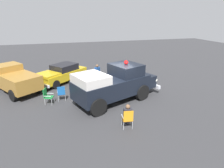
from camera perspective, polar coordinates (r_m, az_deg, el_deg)
ground_plane at (r=12.39m, az=0.85°, el=-5.24°), size 60.00×60.00×0.00m
vintage_fire_truck at (r=12.05m, az=0.88°, el=0.19°), size 4.23×6.33×2.59m
classic_hot_rod at (r=16.34m, az=-15.04°, el=3.19°), size 4.24×4.52×1.46m
parked_pickup at (r=15.41m, az=-27.74°, el=1.47°), size 4.96×4.24×1.90m
lawn_chair_near_truck at (r=9.34m, az=4.82°, el=-10.24°), size 0.56×0.57×1.02m
lawn_chair_by_car at (r=12.50m, az=-19.16°, el=-3.22°), size 0.63×0.63×1.02m
lawn_chair_spare at (r=12.67m, az=-15.17°, el=-2.47°), size 0.51×0.52×1.02m
spectator_seated at (r=9.39m, az=4.66°, el=-9.27°), size 0.58×0.44×1.29m
spectator_standing at (r=15.11m, az=-4.50°, el=3.35°), size 0.48×0.56×1.68m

